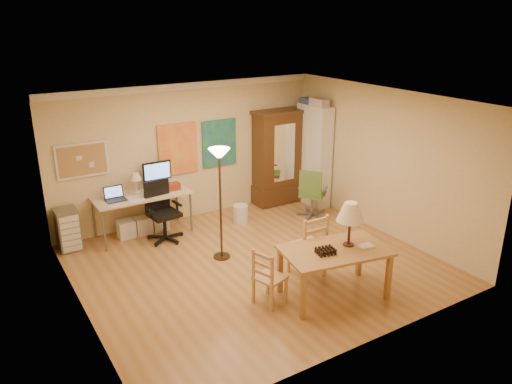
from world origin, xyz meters
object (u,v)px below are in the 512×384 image
office_chair_green (312,204)px  armoire (278,163)px  dining_table (341,239)px  office_chair_black (164,224)px  bookshelf (314,156)px  computer_desk (144,209)px

office_chair_green → armoire: size_ratio=0.50×
dining_table → office_chair_black: bearing=115.3°
armoire → dining_table: bearing=-110.7°
office_chair_black → bookshelf: size_ratio=0.51×
dining_table → armoire: bearing=69.3°
dining_table → bookshelf: (1.99, 3.20, 0.17)m
dining_table → computer_desk: dining_table is taller
office_chair_black → bookshelf: bookshelf is taller
office_chair_black → office_chair_green: 3.03m
bookshelf → computer_desk: bearing=174.4°
dining_table → armoire: size_ratio=0.81×
dining_table → armoire: (1.38, 3.64, -0.01)m
dining_table → office_chair_green: bearing=59.8°
computer_desk → armoire: armoire is taller
armoire → bookshelf: bearing=-35.7°
office_chair_green → armoire: armoire is taller
office_chair_black → dining_table: bearing=-64.7°
computer_desk → office_chair_green: 3.34m
office_chair_green → dining_table: bearing=-120.2°
office_chair_green → armoire: (-0.13, 1.05, 0.61)m
dining_table → computer_desk: size_ratio=0.94×
office_chair_black → bookshelf: 3.55m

